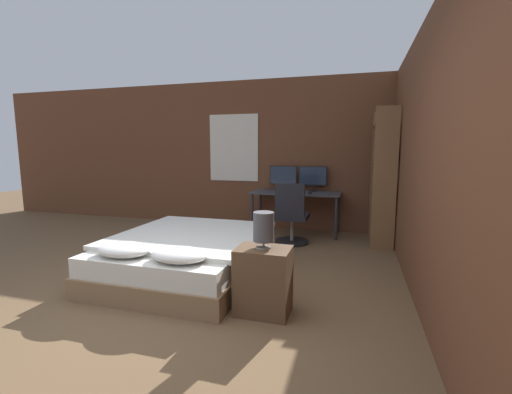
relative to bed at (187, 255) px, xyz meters
name	(u,v)px	position (x,y,z in m)	size (l,w,h in m)	color
ground_plane	(143,337)	(0.29, -1.32, -0.24)	(20.00, 20.00, 0.00)	brown
wall_back	(269,155)	(0.29, 2.68, 1.11)	(12.00, 0.08, 2.70)	brown
wall_side_right	(422,160)	(2.45, 0.18, 1.11)	(0.06, 12.00, 2.70)	brown
bed	(187,255)	(0.00, 0.00, 0.00)	(1.63, 1.98, 0.55)	#846647
nightstand	(263,281)	(1.09, -0.66, 0.06)	(0.47, 0.35, 0.60)	brown
bedside_lamp	(264,227)	(1.09, -0.66, 0.54)	(0.18, 0.18, 0.32)	gray
desk	(296,197)	(0.86, 2.31, 0.40)	(1.51, 0.61, 0.73)	#38383D
monitor_left	(283,176)	(0.60, 2.51, 0.74)	(0.48, 0.16, 0.44)	black
monitor_right	(313,177)	(1.12, 2.51, 0.74)	(0.48, 0.16, 0.44)	black
keyboard	(294,193)	(0.86, 2.11, 0.50)	(0.35, 0.13, 0.02)	black
computer_mouse	(310,193)	(1.12, 2.11, 0.50)	(0.07, 0.05, 0.04)	black
office_chair	(291,219)	(0.92, 1.63, 0.15)	(0.52, 0.52, 0.95)	black
bookshelf	(384,171)	(2.24, 1.99, 0.89)	(0.33, 0.80, 2.05)	brown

